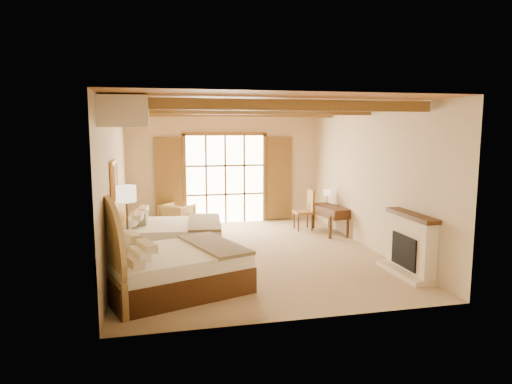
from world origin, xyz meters
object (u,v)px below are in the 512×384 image
object	(u,v)px
desk	(330,219)
armchair	(177,217)
bed_far	(161,234)
bed_near	(163,265)
nightstand	(132,253)

from	to	relation	value
desk	armchair	bearing A→B (deg)	150.54
armchair	bed_far	bearing A→B (deg)	116.35
bed_near	armchair	world-z (taller)	bed_near
armchair	desk	world-z (taller)	desk
armchair	nightstand	bearing A→B (deg)	108.87
nightstand	bed_near	bearing A→B (deg)	-87.49
bed_near	armchair	bearing A→B (deg)	65.36
desk	bed_far	bearing A→B (deg)	-175.78
bed_near	bed_far	world-z (taller)	bed_far
nightstand	armchair	world-z (taller)	armchair
bed_far	desk	distance (m)	4.47
nightstand	armchair	distance (m)	3.35
bed_near	bed_far	bearing A→B (deg)	70.82
armchair	desk	size ratio (longest dim) A/B	0.56
bed_near	bed_far	size ratio (longest dim) A/B	1.14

